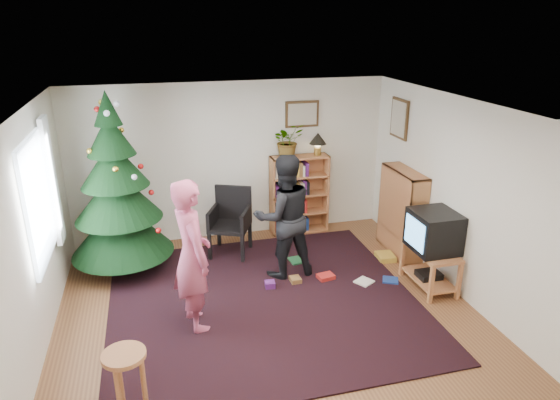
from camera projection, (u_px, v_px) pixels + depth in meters
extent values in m
plane|color=brown|center=(269.00, 315.00, 6.07)|extent=(5.00, 5.00, 0.00)
plane|color=white|center=(267.00, 109.00, 5.20)|extent=(5.00, 5.00, 0.00)
cube|color=silver|center=(232.00, 161.00, 7.90)|extent=(5.00, 0.02, 2.50)
cube|color=silver|center=(355.00, 357.00, 3.37)|extent=(5.00, 0.02, 2.50)
cube|color=silver|center=(28.00, 244.00, 5.04)|extent=(0.02, 5.00, 2.50)
cube|color=silver|center=(463.00, 200.00, 6.23)|extent=(0.02, 5.00, 2.50)
cube|color=black|center=(264.00, 301.00, 6.34)|extent=(3.80, 3.60, 0.02)
cube|color=silver|center=(38.00, 201.00, 5.50)|extent=(0.04, 1.20, 1.40)
cube|color=white|center=(52.00, 181.00, 6.15)|extent=(0.06, 0.35, 1.60)
cube|color=#4C3319|center=(302.00, 114.00, 7.91)|extent=(0.55, 0.03, 0.42)
cube|color=beige|center=(302.00, 114.00, 7.91)|extent=(0.47, 0.01, 0.34)
cube|color=#4C3319|center=(399.00, 119.00, 7.57)|extent=(0.03, 0.50, 0.60)
cube|color=beige|center=(399.00, 119.00, 7.57)|extent=(0.01, 0.42, 0.52)
cylinder|color=#3F2816|center=(125.00, 260.00, 7.12)|extent=(0.14, 0.14, 0.27)
cone|color=black|center=(121.00, 226.00, 6.93)|extent=(1.40, 1.40, 0.79)
cone|color=black|center=(117.00, 194.00, 6.77)|extent=(1.17, 1.17, 0.70)
cone|color=black|center=(113.00, 163.00, 6.62)|extent=(0.90, 0.90, 0.62)
cone|color=black|center=(110.00, 135.00, 6.48)|extent=(0.63, 0.63, 0.54)
cone|color=black|center=(107.00, 108.00, 6.36)|extent=(0.36, 0.36, 0.45)
cube|color=#B37440|center=(299.00, 194.00, 8.22)|extent=(0.95, 0.30, 1.30)
cube|color=#B37440|center=(300.00, 157.00, 8.00)|extent=(0.95, 0.30, 0.03)
cube|color=#B37440|center=(402.00, 212.00, 7.48)|extent=(0.30, 0.95, 1.30)
cube|color=#B37440|center=(405.00, 172.00, 7.26)|extent=(0.30, 0.95, 0.03)
cube|color=#B37440|center=(432.00, 251.00, 6.52)|extent=(0.45, 0.82, 0.04)
cube|color=#B37440|center=(431.00, 285.00, 6.23)|extent=(0.05, 0.05, 0.51)
cube|color=#B37440|center=(459.00, 281.00, 6.32)|extent=(0.05, 0.05, 0.51)
cube|color=#B37440|center=(402.00, 258.00, 6.91)|extent=(0.05, 0.05, 0.51)
cube|color=#B37440|center=(428.00, 255.00, 7.01)|extent=(0.05, 0.05, 0.51)
cube|color=#B37440|center=(428.00, 278.00, 6.66)|extent=(0.41, 0.78, 0.03)
cube|color=black|center=(429.00, 275.00, 6.64)|extent=(0.30, 0.25, 0.08)
cube|color=black|center=(434.00, 231.00, 6.42)|extent=(0.54, 0.60, 0.52)
cube|color=#5DB5FE|center=(415.00, 233.00, 6.36)|extent=(0.01, 0.47, 0.38)
cube|color=black|center=(230.00, 227.00, 7.45)|extent=(0.74, 0.74, 0.05)
cube|color=black|center=(226.00, 203.00, 7.58)|extent=(0.53, 0.27, 0.56)
cube|color=black|center=(216.00, 249.00, 7.25)|extent=(0.07, 0.07, 0.46)
cube|color=black|center=(250.00, 246.00, 7.37)|extent=(0.07, 0.07, 0.46)
cube|color=black|center=(212.00, 236.00, 7.70)|extent=(0.07, 0.07, 0.46)
cube|color=black|center=(243.00, 232.00, 7.82)|extent=(0.07, 0.07, 0.46)
cylinder|color=#B37440|center=(124.00, 355.00, 4.36)|extent=(0.39, 0.39, 0.04)
cylinder|color=#B37440|center=(144.00, 383.00, 4.51)|extent=(0.05, 0.05, 0.60)
cylinder|color=#B37440|center=(120.00, 378.00, 4.57)|extent=(0.05, 0.05, 0.60)
cylinder|color=#B37440|center=(119.00, 396.00, 4.35)|extent=(0.05, 0.05, 0.60)
imported|color=#AE4561|center=(192.00, 256.00, 5.57)|extent=(0.58, 0.74, 1.80)
imported|color=black|center=(284.00, 217.00, 6.73)|extent=(0.89, 0.72, 1.74)
imported|color=gray|center=(288.00, 140.00, 7.86)|extent=(0.58, 0.54, 0.54)
cylinder|color=#A57F33|center=(318.00, 151.00, 8.05)|extent=(0.11, 0.11, 0.11)
sphere|color=#FFD88C|center=(318.00, 144.00, 8.01)|extent=(0.11, 0.11, 0.11)
cone|color=black|center=(318.00, 138.00, 7.97)|extent=(0.28, 0.28, 0.18)
cube|color=#A51E19|center=(326.00, 277.00, 6.86)|extent=(0.20, 0.20, 0.08)
cube|color=navy|center=(390.00, 280.00, 6.79)|extent=(0.20, 0.20, 0.08)
cube|color=#1E592D|center=(298.00, 259.00, 7.35)|extent=(0.20, 0.20, 0.08)
cube|color=gold|center=(385.00, 257.00, 7.43)|extent=(0.20, 0.20, 0.08)
cube|color=brown|center=(295.00, 280.00, 6.78)|extent=(0.20, 0.20, 0.08)
cube|color=beige|center=(364.00, 281.00, 6.76)|extent=(0.20, 0.20, 0.08)
cube|color=#4C1959|center=(270.00, 286.00, 6.64)|extent=(0.20, 0.20, 0.08)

